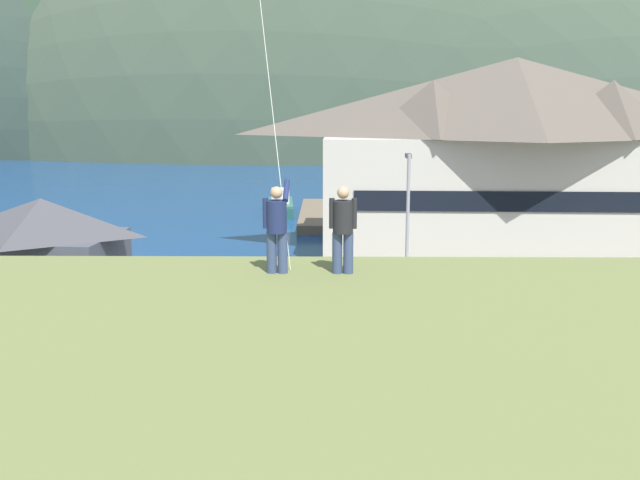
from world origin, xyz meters
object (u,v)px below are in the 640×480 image
(parked_car_mid_row_near, at_px, (151,358))
(storage_shed_near_lot, at_px, (45,258))
(parked_car_front_row_red, at_px, (492,360))
(parked_car_lone_by_shed, at_px, (627,350))
(person_companion, at_px, (343,227))
(wharf_dock, at_px, (321,215))
(moored_boat_wharfside, at_px, (280,206))
(person_kite_flyer, at_px, (277,226))
(parked_car_front_row_end, at_px, (331,349))
(parking_light_pole, at_px, (408,217))
(harbor_lodge, at_px, (513,152))
(parked_car_back_row_right, at_px, (225,308))

(parked_car_mid_row_near, bearing_deg, storage_shed_near_lot, 130.10)
(parked_car_front_row_red, relative_size, parked_car_lone_by_shed, 1.00)
(storage_shed_near_lot, distance_m, parked_car_front_row_red, 19.02)
(parked_car_mid_row_near, relative_size, person_companion, 2.50)
(wharf_dock, xyz_separation_m, moored_boat_wharfside, (-3.34, 2.56, 0.37))
(wharf_dock, distance_m, person_kite_flyer, 42.32)
(parked_car_front_row_end, distance_m, person_kite_flyer, 10.81)
(parked_car_front_row_end, height_order, parking_light_pole, parking_light_pole)
(harbor_lodge, bearing_deg, moored_boat_wharfside, 133.80)
(harbor_lodge, height_order, parked_car_mid_row_near, harbor_lodge)
(storage_shed_near_lot, bearing_deg, parking_light_pole, 10.36)
(person_companion, bearing_deg, parked_car_mid_row_near, 126.66)
(storage_shed_near_lot, height_order, parked_car_front_row_red, storage_shed_near_lot)
(moored_boat_wharfside, height_order, person_kite_flyer, person_kite_flyer)
(wharf_dock, distance_m, parked_car_lone_by_shed, 34.49)
(moored_boat_wharfside, xyz_separation_m, person_kite_flyer, (2.93, -44.37, 6.16))
(parked_car_back_row_right, relative_size, parked_car_mid_row_near, 1.00)
(wharf_dock, bearing_deg, parked_car_back_row_right, -97.30)
(storage_shed_near_lot, xyz_separation_m, parked_car_mid_row_near, (6.27, -7.45, -1.67))
(parked_car_back_row_right, xyz_separation_m, person_companion, (4.48, -13.86, 5.80))
(parked_car_front_row_end, xyz_separation_m, parking_light_pole, (3.54, 9.43, 2.98))
(wharf_dock, distance_m, parked_car_mid_row_near, 34.06)
(storage_shed_near_lot, bearing_deg, harbor_lodge, 29.89)
(harbor_lodge, distance_m, moored_boat_wharfside, 22.23)
(parked_car_back_row_right, bearing_deg, parked_car_front_row_red, -31.24)
(person_kite_flyer, bearing_deg, parked_car_front_row_end, 82.96)
(person_companion, bearing_deg, parked_car_lone_by_shed, 42.80)
(storage_shed_near_lot, distance_m, wharf_dock, 28.70)
(parked_car_back_row_right, height_order, parking_light_pole, parking_light_pole)
(parked_car_back_row_right, distance_m, person_companion, 15.68)
(harbor_lodge, height_order, parked_car_back_row_right, harbor_lodge)
(parked_car_front_row_red, relative_size, parked_car_mid_row_near, 1.00)
(wharf_dock, bearing_deg, parking_light_pole, -79.69)
(harbor_lodge, bearing_deg, parked_car_lone_by_shed, -92.62)
(person_companion, bearing_deg, harbor_lodge, 69.71)
(harbor_lodge, height_order, parked_car_front_row_end, harbor_lodge)
(storage_shed_near_lot, distance_m, moored_boat_wharfside, 29.96)
(storage_shed_near_lot, relative_size, wharf_dock, 0.50)
(parked_car_mid_row_near, bearing_deg, person_companion, -53.34)
(parked_car_front_row_end, bearing_deg, person_kite_flyer, -97.04)
(parked_car_front_row_red, bearing_deg, person_companion, -121.89)
(parked_car_back_row_right, xyz_separation_m, parked_car_mid_row_near, (-1.60, -5.69, 0.00))
(parked_car_mid_row_near, relative_size, parking_light_pole, 0.64)
(parking_light_pole, bearing_deg, parked_car_mid_row_near, -132.41)
(moored_boat_wharfside, bearing_deg, person_companion, -84.54)
(parked_car_lone_by_shed, xyz_separation_m, parked_car_mid_row_near, (-15.84, -0.87, 0.00))
(parked_car_mid_row_near, bearing_deg, moored_boat_wharfside, 87.09)
(person_kite_flyer, bearing_deg, storage_shed_near_lot, 125.28)
(parked_car_front_row_red, bearing_deg, parked_car_front_row_end, 169.54)
(parked_car_mid_row_near, bearing_deg, parked_car_lone_by_shed, 3.14)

